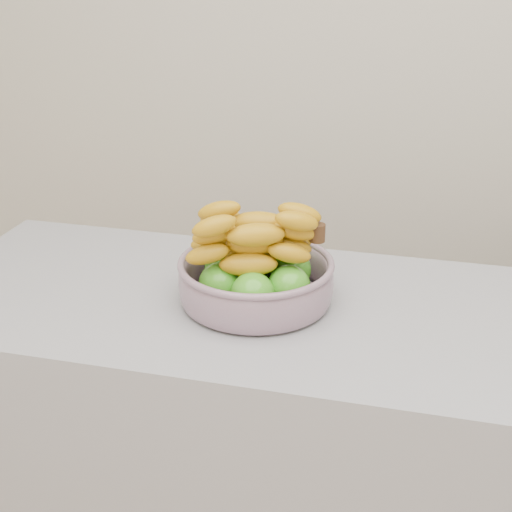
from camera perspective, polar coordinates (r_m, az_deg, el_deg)
The scene contains 2 objects.
counter at distance 1.67m, azimuth 10.72°, elevation -18.60°, with size 2.00×0.60×0.90m, color gray.
fruit_bowl at distance 1.42m, azimuth -0.01°, elevation -1.40°, with size 0.31×0.31×0.19m.
Camera 1 is at (0.01, -0.53, 1.57)m, focal length 50.00 mm.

